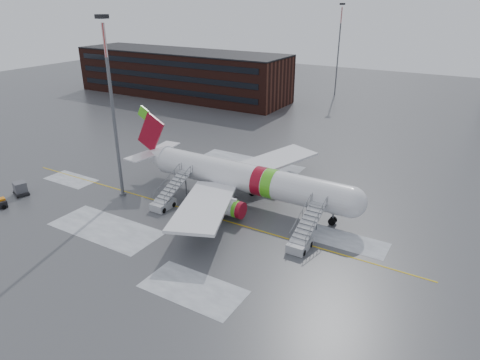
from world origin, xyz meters
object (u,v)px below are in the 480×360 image
Objects in this scene: airstair_aft at (167,199)px; baggage_tractor at (2,203)px; airstair_fwd at (303,238)px; light_mast_near at (113,109)px; uld_container at (20,189)px; airliner at (242,178)px; pushback_tug at (212,211)px.

baggage_tractor is (-18.82, -11.30, -0.56)m from airstair_aft.
airstair_aft is (-19.42, 0.00, 0.00)m from airstair_fwd.
light_mast_near is at bearing -176.56° from airstair_aft.
airstair_fwd reaches higher than uld_container.
airliner is at bearing 27.07° from uld_container.
airliner is 10.35m from airstair_aft.
pushback_tug reaches higher than baggage_tractor.
airstair_aft is 2.91× the size of uld_container.
uld_container is (-20.07, -7.65, -0.21)m from airstair_aft.
airliner reaches higher than airstair_fwd.
pushback_tug is 1.20× the size of baggage_tractor.
airliner reaches higher than uld_container.
pushback_tug is at bearing 4.89° from light_mast_near.
airstair_aft is at bearing 3.44° from light_mast_near.
uld_container is at bearing -162.55° from pushback_tug.
light_mast_near is at bearing 44.01° from baggage_tractor.
airstair_fwd is at bearing 0.00° from airstair_aft.
airstair_fwd is 0.32× the size of light_mast_near.
light_mast_near reaches higher than airstair_fwd.
pushback_tug is 18.49m from light_mast_near.
airstair_aft is 13.62m from light_mast_near.
airstair_fwd is 40.23m from uld_container.
airliner is at bearing 24.60° from light_mast_near.
uld_container is at bearing -169.04° from airstair_fwd.
airstair_aft is 3.21× the size of baggage_tractor.
airliner is 19.03m from light_mast_near.
pushback_tug is at bearing 17.45° from uld_container.
light_mast_near is at bearing -175.11° from pushback_tug.
uld_container is at bearing -150.04° from light_mast_near.
uld_container is (-26.76, -8.41, 0.16)m from pushback_tug.
airliner is at bearing 150.91° from airstair_fwd.
airstair_fwd is 12.76m from pushback_tug.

